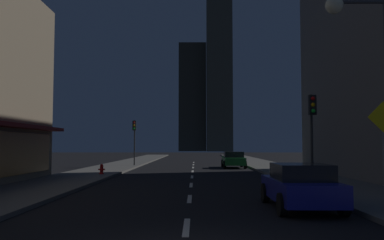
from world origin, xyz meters
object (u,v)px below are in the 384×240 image
at_px(car_parked_far, 233,160).
at_px(fire_hydrant_far_left, 102,169).
at_px(pedestrian_crossing_sign, 384,146).
at_px(traffic_light_near_right, 312,120).
at_px(traffic_light_far_left, 134,133).
at_px(car_parked_near, 300,186).
at_px(street_lamp_right, 360,48).

xyz_separation_m(car_parked_far, fire_hydrant_far_left, (-9.50, -9.63, -0.29)).
bearing_deg(pedestrian_crossing_sign, car_parked_far, 94.70).
xyz_separation_m(traffic_light_near_right, pedestrian_crossing_sign, (0.10, -6.61, -1.18)).
relative_size(traffic_light_far_left, pedestrian_crossing_sign, 1.33).
height_order(fire_hydrant_far_left, traffic_light_near_right, traffic_light_near_right).
xyz_separation_m(traffic_light_far_left, pedestrian_crossing_sign, (11.10, -25.83, -1.18)).
distance_m(car_parked_near, car_parked_far, 22.75).
bearing_deg(traffic_light_near_right, fire_hydrant_far_left, 144.71).
distance_m(car_parked_far, street_lamp_right, 23.84).
bearing_deg(car_parked_near, traffic_light_near_right, 69.40).
bearing_deg(traffic_light_near_right, car_parked_near, -110.60).
bearing_deg(traffic_light_far_left, traffic_light_near_right, -60.22).
height_order(traffic_light_near_right, pedestrian_crossing_sign, traffic_light_near_right).
distance_m(car_parked_near, traffic_light_far_left, 26.04).
distance_m(street_lamp_right, pedestrian_crossing_sign, 3.19).
distance_m(car_parked_far, fire_hydrant_far_left, 13.53).
distance_m(fire_hydrant_far_left, traffic_light_near_right, 14.23).
bearing_deg(pedestrian_crossing_sign, street_lamp_right, 103.42).
xyz_separation_m(car_parked_near, street_lamp_right, (1.78, -0.63, 4.33)).
relative_size(traffic_light_near_right, street_lamp_right, 0.64).
relative_size(traffic_light_near_right, pedestrian_crossing_sign, 1.33).
relative_size(car_parked_near, street_lamp_right, 0.64).
distance_m(car_parked_near, street_lamp_right, 4.72).
distance_m(traffic_light_near_right, pedestrian_crossing_sign, 6.71).
xyz_separation_m(fire_hydrant_far_left, pedestrian_crossing_sign, (11.50, -14.68, 1.56)).
distance_m(traffic_light_far_left, pedestrian_crossing_sign, 28.14).
height_order(car_parked_near, pedestrian_crossing_sign, pedestrian_crossing_sign).
bearing_deg(traffic_light_near_right, street_lamp_right, -91.21).
distance_m(fire_hydrant_far_left, traffic_light_far_left, 11.49).
xyz_separation_m(traffic_light_far_left, street_lamp_right, (10.88, -24.91, 1.87)).
bearing_deg(fire_hydrant_far_left, traffic_light_near_right, -35.29).
distance_m(fire_hydrant_far_left, pedestrian_crossing_sign, 18.71).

